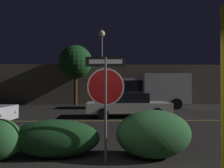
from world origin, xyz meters
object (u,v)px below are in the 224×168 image
(street_lamp, at_px, (102,52))
(hedge_bush_3, at_px, (153,134))
(passing_car_2, at_px, (128,105))
(stop_sign, at_px, (106,87))
(tree_0, at_px, (76,62))
(hedge_bush_2, at_px, (55,138))
(delivery_truck, at_px, (150,89))

(street_lamp, bearing_deg, hedge_bush_3, -83.28)
(passing_car_2, relative_size, street_lamp, 0.77)
(stop_sign, distance_m, tree_0, 15.86)
(passing_car_2, xyz_separation_m, tree_0, (-4.08, 7.88, 3.34))
(hedge_bush_2, bearing_deg, delivery_truck, 68.36)
(stop_sign, xyz_separation_m, street_lamp, (-0.27, 12.41, 2.75))
(hedge_bush_3, xyz_separation_m, delivery_truck, (2.47, 12.35, 0.94))
(passing_car_2, bearing_deg, tree_0, 25.64)
(delivery_truck, bearing_deg, tree_0, 65.76)
(hedge_bush_3, xyz_separation_m, street_lamp, (-1.43, 12.12, 3.88))
(hedge_bush_2, height_order, delivery_truck, delivery_truck)
(street_lamp, relative_size, tree_0, 1.11)
(stop_sign, bearing_deg, passing_car_2, 83.77)
(hedge_bush_2, bearing_deg, tree_0, 95.74)
(stop_sign, relative_size, passing_car_2, 0.50)
(hedge_bush_3, relative_size, street_lamp, 0.29)
(hedge_bush_3, distance_m, street_lamp, 12.81)
(delivery_truck, bearing_deg, passing_car_2, 155.38)
(street_lamp, bearing_deg, hedge_bush_2, -94.56)
(hedge_bush_3, height_order, passing_car_2, passing_car_2)
(stop_sign, xyz_separation_m, hedge_bush_3, (1.16, 0.30, -1.13))
(stop_sign, height_order, passing_car_2, stop_sign)
(street_lamp, height_order, tree_0, street_lamp)
(hedge_bush_3, relative_size, delivery_truck, 0.31)
(hedge_bush_2, relative_size, delivery_truck, 0.37)
(stop_sign, xyz_separation_m, hedge_bush_2, (-1.23, 0.42, -1.25))
(stop_sign, height_order, hedge_bush_3, stop_sign)
(stop_sign, relative_size, tree_0, 0.43)
(street_lamp, xyz_separation_m, tree_0, (-2.47, 3.03, -0.44))
(passing_car_2, distance_m, delivery_truck, 5.62)
(tree_0, bearing_deg, passing_car_2, -62.59)
(passing_car_2, bearing_deg, delivery_truck, -25.96)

